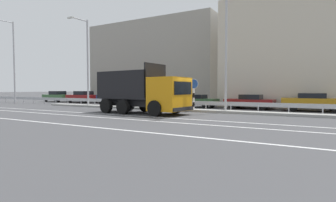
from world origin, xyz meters
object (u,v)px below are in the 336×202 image
object	(u,v)px
dump_truck	(152,95)
street_lamp_2	(226,32)
median_road_sign	(194,94)
street_lamp_0	(12,58)
parked_car_0	(57,96)
parked_car_5	(250,101)
parked_car_2	(113,97)
parked_car_6	(313,102)
parked_car_4	(198,101)
parked_car_1	(83,97)
parked_car_3	(145,99)
street_lamp_1	(86,59)

from	to	relation	value
dump_truck	street_lamp_2	size ratio (longest dim) A/B	0.67
median_road_sign	street_lamp_0	world-z (taller)	street_lamp_0
parked_car_0	parked_car_5	xyz separation A→B (m)	(26.24, -0.35, -0.09)
street_lamp_0	parked_car_2	size ratio (longest dim) A/B	2.39
parked_car_5	parked_car_6	distance (m)	4.93
parked_car_4	parked_car_6	size ratio (longest dim) A/B	0.83
parked_car_1	parked_car_6	size ratio (longest dim) A/B	0.99
parked_car_5	parked_car_3	bearing A→B (deg)	93.39
street_lamp_0	parked_car_5	world-z (taller)	street_lamp_0
median_road_sign	street_lamp_2	size ratio (longest dim) A/B	0.24
parked_car_6	median_road_sign	bearing A→B (deg)	-64.81
parked_car_5	street_lamp_1	bearing A→B (deg)	110.56
parked_car_0	parked_car_3	xyz separation A→B (m)	(15.25, -0.63, -0.07)
parked_car_1	street_lamp_0	bearing A→B (deg)	134.53
median_road_sign	parked_car_2	world-z (taller)	median_road_sign
street_lamp_2	parked_car_3	distance (m)	12.39
parked_car_0	street_lamp_1	bearing A→B (deg)	-112.08
street_lamp_1	parked_car_2	size ratio (longest dim) A/B	2.06
dump_truck	street_lamp_0	bearing A→B (deg)	-93.37
parked_car_4	parked_car_0	bearing A→B (deg)	-86.69
street_lamp_1	parked_car_0	bearing A→B (deg)	154.83
median_road_sign	parked_car_0	size ratio (longest dim) A/B	0.56
parked_car_4	parked_car_2	bearing A→B (deg)	-87.84
street_lamp_2	parked_car_1	size ratio (longest dim) A/B	2.30
dump_truck	parked_car_1	xyz separation A→B (m)	(-16.06, 8.49, -0.54)
parked_car_3	street_lamp_0	bearing A→B (deg)	-76.73
street_lamp_2	parked_car_4	size ratio (longest dim) A/B	2.73
median_road_sign	parked_car_5	size ratio (longest dim) A/B	0.60
parked_car_6	parked_car_5	bearing A→B (deg)	-96.46
median_road_sign	parked_car_1	world-z (taller)	median_road_sign
median_road_sign	parked_car_6	distance (m)	9.47
street_lamp_0	parked_car_2	distance (m)	13.34
median_road_sign	street_lamp_1	world-z (taller)	street_lamp_1
parked_car_4	parked_car_5	xyz separation A→B (m)	(4.93, 0.16, 0.02)
parked_car_0	median_road_sign	bearing A→B (deg)	-99.61
dump_truck	parked_car_3	distance (m)	9.96
parked_car_2	parked_car_4	size ratio (longest dim) A/B	1.06
parked_car_2	parked_car_1	bearing A→B (deg)	94.27
street_lamp_1	street_lamp_2	world-z (taller)	street_lamp_2
parked_car_3	parked_car_1	bearing A→B (deg)	-96.25
street_lamp_0	parked_car_4	world-z (taller)	street_lamp_0
parked_car_4	parked_car_5	bearing A→B (deg)	96.52
parked_car_3	parked_car_5	distance (m)	11.00
street_lamp_0	street_lamp_2	distance (m)	26.54
median_road_sign	street_lamp_2	bearing A→B (deg)	-2.01
street_lamp_1	parked_car_6	world-z (taller)	street_lamp_1
parked_car_2	dump_truck	bearing A→B (deg)	-124.30
street_lamp_2	parked_car_3	xyz separation A→B (m)	(-10.23, 4.62, -5.23)
parked_car_4	parked_car_6	distance (m)	9.86
parked_car_1	median_road_sign	bearing A→B (deg)	-102.19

